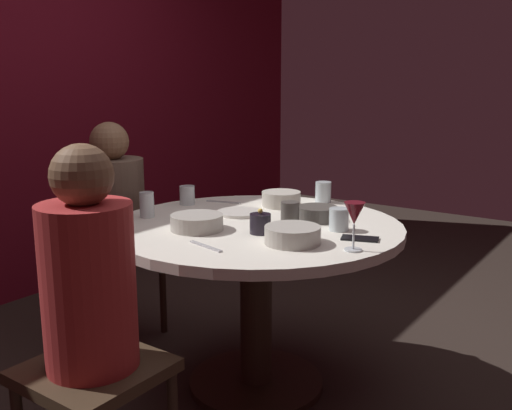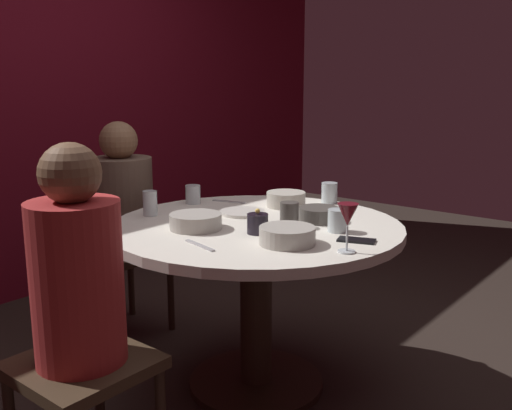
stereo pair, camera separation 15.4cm
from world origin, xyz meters
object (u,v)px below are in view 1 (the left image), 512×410
Objects in this scene: seated_diner_left at (89,290)px; cell_phone at (360,238)px; dining_table at (256,261)px; wine_glass at (354,216)px; cup_near_candle at (323,192)px; cup_far_edge at (187,195)px; candle_holder at (260,223)px; bowl_serving_large at (317,213)px; seated_diner_back at (113,207)px; bowl_sauce_side at (281,199)px; dinner_plate at (240,213)px; bowl_salad_center at (293,235)px; cup_by_right_diner at (147,205)px; bowl_small_white at (197,222)px; cup_center_front at (339,219)px; cup_by_left_diner at (290,214)px.

seated_diner_left is 1.02m from cell_phone.
wine_glass is at bearing -103.99° from dining_table.
cup_far_edge is (-0.44, 0.52, -0.01)m from cup_near_candle.
seated_diner_left reaches higher than cup_far_edge.
cup_near_candle is (0.56, -0.01, 0.22)m from dining_table.
bowl_serving_large is at bearing -12.90° from candle_holder.
seated_diner_back is 0.89m from bowl_sauce_side.
dinner_plate is 1.18× the size of bowl_serving_large.
cup_by_right_diner is at bearing 90.76° from bowl_salad_center.
bowl_small_white is at bearing 11.58° from seated_diner_left.
seated_diner_back is 1.44m from wine_glass.
seated_diner_back is at bearing 94.58° from cup_center_front.
cup_far_edge is (0.10, 0.98, 0.04)m from cell_phone.
cup_far_edge is at bearing 46.47° from bowl_small_white.
cup_near_candle is at bearing -49.90° from cup_far_edge.
cell_phone is 1.37× the size of cup_near_candle.
wine_glass is at bearing -134.76° from bowl_serving_large.
bowl_serving_large is at bearing -83.56° from cup_far_edge.
bowl_serving_large is 0.82× the size of bowl_small_white.
dining_table is at bearing -30.52° from bowl_small_white.
seated_diner_back is at bearing -108.34° from cell_phone.
cup_by_right_diner is (-0.18, 0.46, 0.23)m from dining_table.
cup_near_candle reaches higher than cup_center_front.
seated_diner_left is at bearing -46.90° from cell_phone.
cup_center_front is (0.08, 0.13, 0.04)m from cell_phone.
seated_diner_back reaches higher than cell_phone.
cup_center_front reaches higher than dining_table.
seated_diner_back reaches higher than bowl_sauce_side.
seated_diner_left is 0.93m from cup_by_left_diner.
dinner_plate is (0.23, 0.68, -0.12)m from wine_glass.
candle_holder reaches higher than cup_center_front.
bowl_serving_large is 0.84× the size of bowl_salad_center.
cup_center_front is at bearing 4.58° from seated_diner_back.
candle_holder is 1.10× the size of cup_far_edge.
bowl_sauce_side is at bearing 23.72° from seated_diner_back.
bowl_small_white is at bearing -133.53° from cup_far_edge.
dinner_plate is 1.99× the size of cup_by_left_diner.
cup_near_candle is (0.68, 0.10, 0.01)m from candle_holder.
cell_phone is (0.15, -0.36, -0.04)m from candle_holder.
seated_diner_back is 8.19× the size of cell_phone.
bowl_small_white is (-0.05, 0.43, -0.00)m from bowl_salad_center.
cell_phone is at bearing -68.02° from candle_holder.
cup_near_candle is (0.54, 0.46, 0.05)m from cell_phone.
bowl_sauce_side is at bearing 61.84° from bowl_serving_large.
seated_diner_back reaches higher than wine_glass.
bowl_sauce_side is 2.06× the size of cup_center_front.
dining_table is 0.33m from bowl_small_white.
bowl_salad_center is at bearing 101.54° from wine_glass.
bowl_serving_large is at bearing -154.62° from cup_near_candle.
wine_glass is (-0.00, -0.41, 0.09)m from candle_holder.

